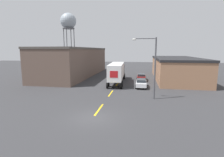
# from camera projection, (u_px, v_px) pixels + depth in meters

# --- Properties ---
(ground_plane) EXTENTS (160.00, 160.00, 0.00)m
(ground_plane) POSITION_uv_depth(u_px,v_px,m) (93.00, 118.00, 16.65)
(ground_plane) COLOR #333335
(road_centerline) EXTENTS (0.20, 18.26, 0.01)m
(road_centerline) POSITION_uv_depth(u_px,v_px,m) (111.00, 93.00, 26.00)
(road_centerline) COLOR gold
(road_centerline) RESTS_ON ground_plane
(warehouse_left) EXTENTS (9.33, 28.86, 6.96)m
(warehouse_left) POSITION_uv_depth(u_px,v_px,m) (75.00, 62.00, 44.08)
(warehouse_left) COLOR brown
(warehouse_left) RESTS_ON ground_plane
(warehouse_right) EXTENTS (8.91, 21.56, 4.78)m
(warehouse_right) POSITION_uv_depth(u_px,v_px,m) (176.00, 68.00, 38.34)
(warehouse_right) COLOR #9E7051
(warehouse_right) RESTS_ON ground_plane
(semi_truck) EXTENTS (3.25, 13.03, 3.89)m
(semi_truck) POSITION_uv_depth(u_px,v_px,m) (117.00, 71.00, 34.18)
(semi_truck) COLOR black
(semi_truck) RESTS_ON ground_plane
(parked_car_right_far) EXTENTS (1.94, 4.58, 1.44)m
(parked_car_right_far) POSITION_uv_depth(u_px,v_px,m) (141.00, 77.00, 36.95)
(parked_car_right_far) COLOR maroon
(parked_car_right_far) RESTS_ON ground_plane
(parked_car_right_mid) EXTENTS (1.94, 4.58, 1.44)m
(parked_car_right_mid) POSITION_uv_depth(u_px,v_px,m) (141.00, 83.00, 30.13)
(parked_car_right_mid) COLOR silver
(parked_car_right_mid) RESTS_ON ground_plane
(water_tower) EXTENTS (5.94, 5.94, 20.17)m
(water_tower) POSITION_uv_depth(u_px,v_px,m) (68.00, 22.00, 65.88)
(water_tower) COLOR #47474C
(water_tower) RESTS_ON ground_plane
(street_lamp) EXTENTS (3.08, 0.32, 7.96)m
(street_lamp) POSITION_uv_depth(u_px,v_px,m) (152.00, 63.00, 22.33)
(street_lamp) COLOR #4C4C51
(street_lamp) RESTS_ON ground_plane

